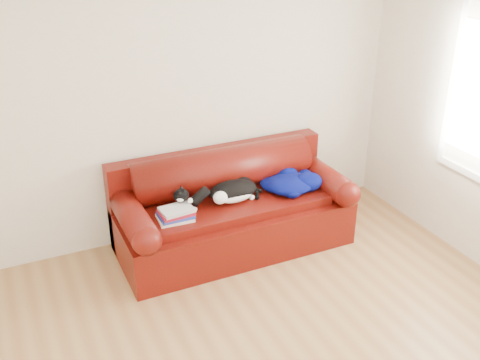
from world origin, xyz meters
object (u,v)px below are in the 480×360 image
object	(u,v)px
sofa_base	(233,223)
cat	(233,192)
blanket	(291,182)
book_stack	(176,214)

from	to	relation	value
sofa_base	cat	size ratio (longest dim) A/B	3.18
cat	blanket	size ratio (longest dim) A/B	1.22
blanket	book_stack	bearing A→B (deg)	-176.09
book_stack	cat	size ratio (longest dim) A/B	0.46
book_stack	blanket	bearing A→B (deg)	3.91
sofa_base	blanket	distance (m)	0.65
sofa_base	blanket	bearing A→B (deg)	-6.47
sofa_base	cat	bearing A→B (deg)	-115.54
sofa_base	book_stack	world-z (taller)	book_stack
cat	sofa_base	bearing A→B (deg)	46.31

